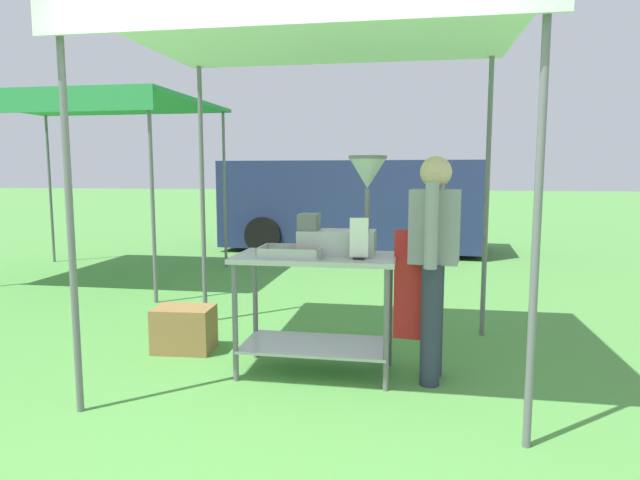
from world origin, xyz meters
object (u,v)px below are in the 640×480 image
stall_canopy (318,38)px  donut_fryer (345,217)px  neighbour_tent (85,107)px  donut_cart (315,290)px  vendor (433,257)px  menu_sign (359,241)px  supply_crate (184,329)px  donut_tray (292,253)px  van_navy (353,204)px

stall_canopy → donut_fryer: bearing=-8.0°
donut_fryer → neighbour_tent: (-3.92, 2.97, 1.19)m
donut_cart → vendor: size_ratio=0.73×
menu_sign → supply_crate: (-1.51, 0.46, -0.83)m
menu_sign → supply_crate: 1.79m
donut_tray → donut_fryer: donut_fryer is taller
menu_sign → van_navy: 6.79m
neighbour_tent → donut_cart: bearing=-39.3°
stall_canopy → van_navy: size_ratio=0.58×
menu_sign → vendor: size_ratio=0.18×
supply_crate → donut_fryer: bearing=-10.2°
supply_crate → van_navy: 6.36m
donut_cart → menu_sign: (0.33, -0.14, 0.39)m
stall_canopy → vendor: (0.85, -0.09, -1.55)m
stall_canopy → donut_cart: (0.00, -0.10, -1.82)m
menu_sign → supply_crate: size_ratio=0.58×
donut_tray → menu_sign: size_ratio=1.53×
stall_canopy → neighbour_tent: stall_canopy is taller
donut_cart → van_navy: size_ratio=0.24×
vendor → neighbour_tent: size_ratio=0.50×
menu_sign → van_navy: van_navy is taller
donut_tray → neighbour_tent: 4.95m
donut_tray → van_navy: 6.68m
donut_tray → vendor: 1.01m
supply_crate → van_navy: (0.72, 6.28, 0.69)m
menu_sign → van_navy: size_ratio=0.06×
donut_cart → supply_crate: donut_cart is taller
menu_sign → neighbour_tent: bearing=141.8°
menu_sign → donut_cart: bearing=157.2°
stall_canopy → donut_fryer: stall_canopy is taller
menu_sign → vendor: (0.51, 0.15, -0.12)m
menu_sign → stall_canopy: bearing=144.5°
menu_sign → donut_fryer: bearing=120.6°
van_navy → supply_crate: bearing=-96.6°
menu_sign → neighbour_tent: neighbour_tent is taller
donut_tray → neighbour_tent: size_ratio=0.14×
van_navy → neighbour_tent: neighbour_tent is taller
neighbour_tent → van_navy: bearing=47.5°
donut_fryer → vendor: 0.69m
stall_canopy → vendor: bearing=-6.2°
van_navy → neighbour_tent: size_ratio=1.55×
donut_tray → donut_fryer: size_ratio=0.62×
donut_cart → donut_fryer: donut_fryer is taller
stall_canopy → menu_sign: stall_canopy is taller
donut_tray → donut_cart: bearing=25.5°
van_navy → neighbour_tent: 5.05m
stall_canopy → menu_sign: size_ratio=9.93×
vendor → neighbour_tent: (-4.56, 3.04, 1.46)m
van_navy → neighbour_tent: (-3.26, -3.56, 1.49)m
neighbour_tent → stall_canopy: bearing=-38.4°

